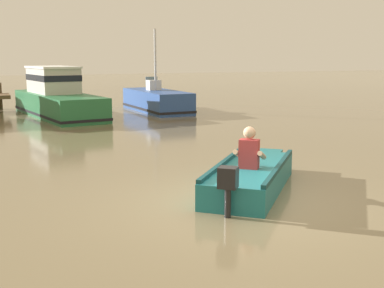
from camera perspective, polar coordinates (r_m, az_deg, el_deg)
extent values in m
plane|color=#7A6B4C|center=(8.28, 5.86, -7.00)|extent=(120.00, 120.00, 0.00)
cube|color=#1E727A|center=(9.18, 6.64, -3.90)|extent=(2.88, 3.05, 0.44)
cube|color=#1E727A|center=(10.84, 8.52, -1.79)|extent=(0.72, 0.70, 0.42)
cube|color=#103F43|center=(9.23, 3.57, -2.17)|extent=(2.08, 2.32, 0.08)
cube|color=#103F43|center=(9.04, 9.84, -2.57)|extent=(2.08, 2.32, 0.08)
cube|color=teal|center=(9.04, 6.54, -2.94)|extent=(0.94, 0.88, 0.06)
cylinder|color=black|center=(7.61, 4.09, -6.38)|extent=(0.14, 0.14, 0.54)
cube|color=black|center=(7.52, 4.12, -3.82)|extent=(0.37, 0.37, 0.32)
cube|color=#B23333|center=(8.93, 6.51, -1.13)|extent=(0.40, 0.39, 0.52)
sphere|color=tan|center=(8.87, 6.56, 1.28)|extent=(0.22, 0.22, 0.22)
cylinder|color=tan|center=(9.03, 5.20, -1.11)|extent=(0.35, 0.38, 0.23)
cylinder|color=tan|center=(8.94, 7.95, -1.28)|extent=(0.35, 0.38, 0.23)
cube|color=#287042|center=(20.93, -14.93, 4.30)|extent=(2.85, 6.68, 0.92)
cube|color=black|center=(20.96, -14.89, 3.49)|extent=(2.89, 6.73, 0.10)
cube|color=beige|center=(21.42, -15.51, 6.97)|extent=(1.87, 2.91, 1.00)
cube|color=black|center=(21.41, -15.53, 7.31)|extent=(1.90, 2.94, 0.24)
cube|color=white|center=(21.40, -15.58, 8.41)|extent=(1.96, 3.05, 0.08)
cube|color=#2D519E|center=(22.20, -4.03, 4.91)|extent=(1.76, 4.74, 0.91)
cube|color=black|center=(22.22, -4.02, 4.15)|extent=(1.80, 4.78, 0.10)
cube|color=silver|center=(22.47, -4.38, 6.70)|extent=(0.57, 0.52, 0.44)
cube|color=slate|center=(22.71, -4.62, 7.19)|extent=(0.56, 0.06, 0.36)
cylinder|color=silver|center=(22.22, -4.20, 9.52)|extent=(0.10, 0.10, 2.65)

